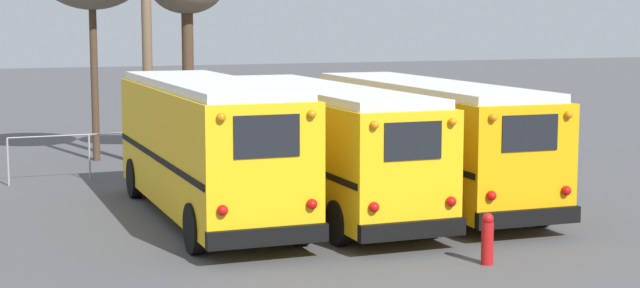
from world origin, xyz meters
TOP-DOWN VIEW (x-y plane):
  - ground_plane at (0.00, 0.00)m, footprint 160.00×160.00m
  - school_bus_0 at (-3.00, 0.48)m, footprint 2.84×9.75m
  - school_bus_1 at (-0.00, 0.64)m, footprint 2.76×10.96m
  - school_bus_2 at (3.00, 0.59)m, footprint 3.12×10.73m
  - utility_pole at (-2.35, 9.49)m, footprint 1.80×0.33m
  - fence_line at (0.00, 7.27)m, footprint 14.06×0.06m
  - fire_hydrant at (0.79, -6.01)m, footprint 0.24×0.24m

SIDE VIEW (x-z plane):
  - ground_plane at x=0.00m, z-range 0.00..0.00m
  - fire_hydrant at x=0.79m, z-range 0.00..1.04m
  - fence_line at x=0.00m, z-range 0.26..1.68m
  - school_bus_1 at x=0.00m, z-range 0.14..3.28m
  - school_bus_2 at x=3.00m, z-range 0.14..3.31m
  - school_bus_0 at x=-3.00m, z-range 0.15..3.51m
  - utility_pole at x=-2.35m, z-range 0.12..8.83m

